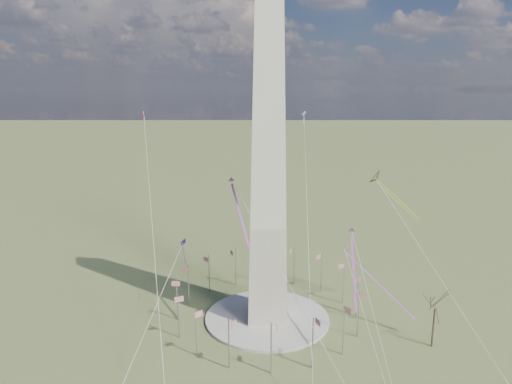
{
  "coord_description": "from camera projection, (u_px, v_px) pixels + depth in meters",
  "views": [
    {
      "loc": [
        -4.48,
        -121.55,
        65.37
      ],
      "look_at": [
        -3.24,
        0.0,
        38.04
      ],
      "focal_mm": 32.0,
      "sensor_mm": 36.0,
      "label": 1
    }
  ],
  "objects": [
    {
      "name": "ground",
      "position": [
        267.0,
        319.0,
        132.96
      ],
      "size": [
        2000.0,
        2000.0,
        0.0
      ],
      "primitive_type": "plane",
      "color": "brown",
      "rests_on": "ground"
    },
    {
      "name": "plaza",
      "position": [
        267.0,
        318.0,
        132.88
      ],
      "size": [
        36.0,
        36.0,
        0.8
      ],
      "primitive_type": "cylinder",
      "color": "#B0A7A1",
      "rests_on": "ground"
    },
    {
      "name": "washington_monument",
      "position": [
        268.0,
        156.0,
        122.45
      ],
      "size": [
        15.56,
        15.56,
        100.0
      ],
      "color": "#BBB69D",
      "rests_on": "plaza"
    },
    {
      "name": "flagpole_ring",
      "position": [
        267.0,
        296.0,
        131.37
      ],
      "size": [
        54.4,
        54.4,
        13.0
      ],
      "color": "#B7B8BD",
      "rests_on": "ground"
    },
    {
      "name": "tree_near",
      "position": [
        435.0,
        306.0,
        116.43
      ],
      "size": [
        9.02,
        9.02,
        15.79
      ],
      "color": "#4E382F",
      "rests_on": "ground"
    },
    {
      "name": "kite_delta_black",
      "position": [
        378.0,
        181.0,
        137.94
      ],
      "size": [
        14.67,
        13.85,
        13.52
      ],
      "rotation": [
        0.0,
        0.0,
        3.98
      ],
      "color": "black",
      "rests_on": "ground"
    },
    {
      "name": "kite_diamond_purple",
      "position": [
        183.0,
        245.0,
        131.98
      ],
      "size": [
        1.81,
        2.7,
        8.18
      ],
      "rotation": [
        0.0,
        0.0,
        2.99
      ],
      "color": "navy",
      "rests_on": "ground"
    },
    {
      "name": "kite_streamer_left",
      "position": [
        353.0,
        257.0,
        119.26
      ],
      "size": [
        4.11,
        21.52,
        14.8
      ],
      "rotation": [
        0.0,
        0.0,
        3.01
      ],
      "color": "#FF4228",
      "rests_on": "ground"
    },
    {
      "name": "kite_streamer_mid",
      "position": [
        237.0,
        203.0,
        123.2
      ],
      "size": [
        6.55,
        20.7,
        14.48
      ],
      "rotation": [
        0.0,
        0.0,
        3.4
      ],
      "color": "#FF4228",
      "rests_on": "ground"
    },
    {
      "name": "kite_streamer_right",
      "position": [
        367.0,
        272.0,
        131.02
      ],
      "size": [
        18.05,
        16.77,
        15.99
      ],
      "rotation": [
        0.0,
        0.0,
        3.97
      ],
      "color": "#FF4228",
      "rests_on": "ground"
    },
    {
      "name": "kite_small_red",
      "position": [
        144.0,
        113.0,
        147.25
      ],
      "size": [
        1.12,
        1.82,
        4.18
      ],
      "rotation": [
        0.0,
        0.0,
        2.75
      ],
      "color": "red",
      "rests_on": "ground"
    },
    {
      "name": "kite_small_white",
      "position": [
        304.0,
        114.0,
        162.61
      ],
      "size": [
        1.52,
        1.62,
        4.53
      ],
      "rotation": [
        0.0,
        0.0,
        3.05
      ],
      "color": "white",
      "rests_on": "ground"
    }
  ]
}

